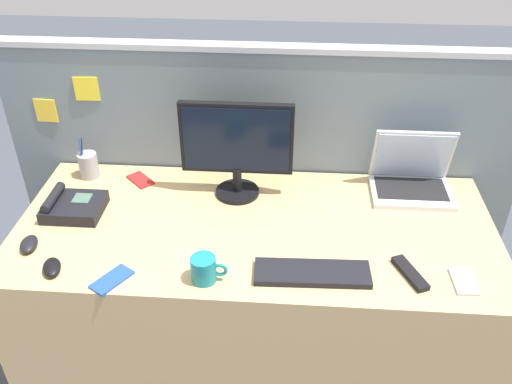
{
  "coord_description": "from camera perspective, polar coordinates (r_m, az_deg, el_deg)",
  "views": [
    {
      "loc": [
        0.13,
        -1.65,
        1.96
      ],
      "look_at": [
        0.0,
        0.05,
        0.82
      ],
      "focal_mm": 38.61,
      "sensor_mm": 36.0,
      "label": 1
    }
  ],
  "objects": [
    {
      "name": "computer_mouse_left_hand",
      "position": [
        2.13,
        -22.47,
        -5.01
      ],
      "size": [
        0.08,
        0.11,
        0.03
      ],
      "primitive_type": "ellipsoid",
      "rotation": [
        0.0,
        0.0,
        0.21
      ],
      "color": "black",
      "rests_on": "desk"
    },
    {
      "name": "ground_plane",
      "position": [
        2.57,
        -0.09,
        -16.08
      ],
      "size": [
        10.0,
        10.0,
        0.0
      ],
      "primitive_type": "plane",
      "color": "#424751"
    },
    {
      "name": "cell_phone_blue_case",
      "position": [
        1.91,
        -14.7,
        -8.77
      ],
      "size": [
        0.14,
        0.16,
        0.01
      ],
      "primitive_type": "cube",
      "rotation": [
        0.0,
        0.0,
        -0.58
      ],
      "color": "blue",
      "rests_on": "desk"
    },
    {
      "name": "desktop_monitor",
      "position": [
        2.15,
        -2.02,
        4.91
      ],
      "size": [
        0.44,
        0.18,
        0.4
      ],
      "color": "black",
      "rests_on": "desk"
    },
    {
      "name": "computer_mouse_right_hand",
      "position": [
        2.0,
        -20.4,
        -7.32
      ],
      "size": [
        0.09,
        0.11,
        0.03
      ],
      "primitive_type": "ellipsoid",
      "rotation": [
        0.0,
        0.0,
        0.37
      ],
      "color": "black",
      "rests_on": "desk"
    },
    {
      "name": "laptop",
      "position": [
        2.34,
        15.81,
        1.66
      ],
      "size": [
        0.32,
        0.24,
        0.26
      ],
      "color": "silver",
      "rests_on": "desk"
    },
    {
      "name": "cell_phone_red_case",
      "position": [
        2.39,
        -11.88,
        1.24
      ],
      "size": [
        0.13,
        0.14,
        0.01
      ],
      "primitive_type": "cube",
      "rotation": [
        0.0,
        0.0,
        0.78
      ],
      "color": "#B22323",
      "rests_on": "desk"
    },
    {
      "name": "desk_phone",
      "position": [
        2.25,
        -18.48,
        -1.4
      ],
      "size": [
        0.22,
        0.19,
        0.09
      ],
      "color": "black",
      "rests_on": "desk"
    },
    {
      "name": "keyboard_main",
      "position": [
        1.87,
        5.85,
        -8.35
      ],
      "size": [
        0.39,
        0.14,
        0.02
      ],
      "primitive_type": "cube",
      "rotation": [
        0.0,
        0.0,
        0.03
      ],
      "color": "black",
      "rests_on": "desk"
    },
    {
      "name": "coffee_mug",
      "position": [
        1.83,
        -5.38,
        -7.96
      ],
      "size": [
        0.12,
        0.08,
        0.09
      ],
      "color": "#197A84",
      "rests_on": "desk"
    },
    {
      "name": "desk",
      "position": [
        2.31,
        -0.09,
        -10.46
      ],
      "size": [
        1.81,
        0.8,
        0.7
      ],
      "primitive_type": "cube",
      "color": "tan",
      "rests_on": "ground_plane"
    },
    {
      "name": "cubicle_divider",
      "position": [
        2.48,
        0.65,
        1.27
      ],
      "size": [
        2.21,
        0.08,
        1.25
      ],
      "color": "slate",
      "rests_on": "ground_plane"
    },
    {
      "name": "tv_remote",
      "position": [
        1.93,
        15.67,
        -8.11
      ],
      "size": [
        0.11,
        0.17,
        0.02
      ],
      "primitive_type": "cube",
      "rotation": [
        0.0,
        0.0,
        0.41
      ],
      "color": "black",
      "rests_on": "desk"
    },
    {
      "name": "cell_phone_silver_slab",
      "position": [
        1.96,
        20.71,
        -8.69
      ],
      "size": [
        0.08,
        0.13,
        0.01
      ],
      "primitive_type": "cube",
      "rotation": [
        0.0,
        0.0,
        0.03
      ],
      "color": "#B7BAC1",
      "rests_on": "desk"
    },
    {
      "name": "pen_cup",
      "position": [
        2.45,
        -16.97,
        2.69
      ],
      "size": [
        0.08,
        0.08,
        0.19
      ],
      "color": "#99999E",
      "rests_on": "desk"
    }
  ]
}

